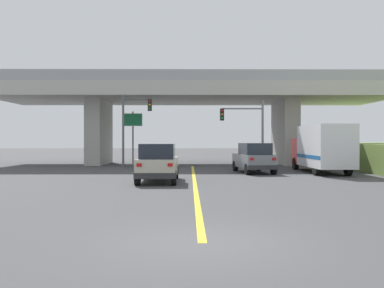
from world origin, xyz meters
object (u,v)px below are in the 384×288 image
object	(u,v)px
suv_crossing	(254,158)
traffic_signal_nearside	(248,125)
highway_sign	(133,125)
box_truck	(322,148)
suv_lead	(158,163)
traffic_signal_farside	(132,120)

from	to	relation	value
suv_crossing	traffic_signal_nearside	bearing A→B (deg)	79.37
suv_crossing	highway_sign	distance (m)	12.96
box_truck	suv_lead	bearing A→B (deg)	-150.31
traffic_signal_nearside	highway_sign	xyz separation A→B (m)	(-9.71, 3.23, 0.04)
suv_crossing	traffic_signal_nearside	distance (m)	5.92
suv_crossing	traffic_signal_farside	distance (m)	11.02
traffic_signal_nearside	suv_lead	bearing A→B (deg)	-118.95
suv_crossing	box_truck	bearing A→B (deg)	-8.20
suv_lead	box_truck	bearing A→B (deg)	29.69
suv_lead	highway_sign	world-z (taller)	highway_sign
traffic_signal_farside	box_truck	bearing A→B (deg)	-22.84
suv_lead	suv_crossing	bearing A→B (deg)	45.56
traffic_signal_nearside	highway_sign	bearing A→B (deg)	161.61
box_truck	highway_sign	bearing A→B (deg)	148.07
traffic_signal_farside	highway_sign	distance (m)	3.00
highway_sign	suv_crossing	bearing A→B (deg)	-42.55
suv_lead	box_truck	world-z (taller)	box_truck
box_truck	traffic_signal_nearside	distance (m)	7.15
box_truck	traffic_signal_farside	bearing A→B (deg)	157.16
suv_lead	traffic_signal_nearside	bearing A→B (deg)	61.05
suv_lead	traffic_signal_nearside	size ratio (longest dim) A/B	0.85
suv_lead	suv_crossing	world-z (taller)	same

